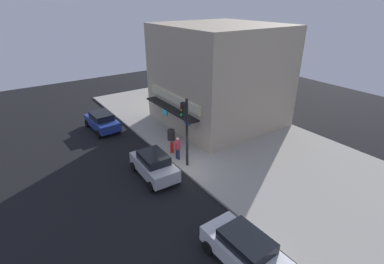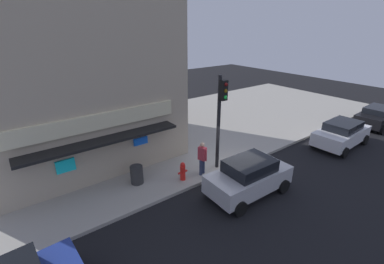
{
  "view_description": "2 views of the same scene",
  "coord_description": "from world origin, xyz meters",
  "px_view_note": "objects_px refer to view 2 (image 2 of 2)",
  "views": [
    {
      "loc": [
        14.08,
        -9.01,
        10.8
      ],
      "look_at": [
        -1.8,
        2.04,
        1.79
      ],
      "focal_mm": 27.07,
      "sensor_mm": 36.0,
      "label": 1
    },
    {
      "loc": [
        -8.8,
        -8.36,
        7.18
      ],
      "look_at": [
        -1.21,
        1.72,
        2.0
      ],
      "focal_mm": 24.65,
      "sensor_mm": 36.0,
      "label": 2
    }
  ],
  "objects_px": {
    "fire_hydrant": "(183,171)",
    "trash_can": "(137,175)",
    "traffic_light": "(220,111)",
    "parked_car_white": "(341,133)",
    "parked_car_silver": "(249,177)",
    "pedestrian": "(202,157)",
    "parked_car_black": "(377,116)"
  },
  "relations": [
    {
      "from": "pedestrian",
      "to": "parked_car_silver",
      "type": "distance_m",
      "value": 2.48
    },
    {
      "from": "fire_hydrant",
      "to": "traffic_light",
      "type": "bearing_deg",
      "value": -4.82
    },
    {
      "from": "trash_can",
      "to": "parked_car_white",
      "type": "height_order",
      "value": "parked_car_white"
    },
    {
      "from": "traffic_light",
      "to": "parked_car_black",
      "type": "xyz_separation_m",
      "value": [
        13.95,
        -2.28,
        -2.48
      ]
    },
    {
      "from": "trash_can",
      "to": "parked_car_silver",
      "type": "height_order",
      "value": "parked_car_silver"
    },
    {
      "from": "parked_car_silver",
      "to": "parked_car_black",
      "type": "relative_size",
      "value": 0.96
    },
    {
      "from": "pedestrian",
      "to": "parked_car_white",
      "type": "bearing_deg",
      "value": -14.36
    },
    {
      "from": "parked_car_black",
      "to": "parked_car_white",
      "type": "bearing_deg",
      "value": -179.17
    },
    {
      "from": "trash_can",
      "to": "parked_car_silver",
      "type": "xyz_separation_m",
      "value": [
        3.76,
        -3.57,
        0.27
      ]
    },
    {
      "from": "fire_hydrant",
      "to": "parked_car_black",
      "type": "height_order",
      "value": "parked_car_black"
    },
    {
      "from": "traffic_light",
      "to": "fire_hydrant",
      "type": "xyz_separation_m",
      "value": [
        -2.15,
        0.18,
        -2.66
      ]
    },
    {
      "from": "fire_hydrant",
      "to": "pedestrian",
      "type": "height_order",
      "value": "pedestrian"
    },
    {
      "from": "fire_hydrant",
      "to": "parked_car_black",
      "type": "bearing_deg",
      "value": -8.69
    },
    {
      "from": "trash_can",
      "to": "parked_car_black",
      "type": "distance_m",
      "value": 18.35
    },
    {
      "from": "fire_hydrant",
      "to": "parked_car_white",
      "type": "distance_m",
      "value": 10.69
    },
    {
      "from": "traffic_light",
      "to": "trash_can",
      "type": "bearing_deg",
      "value": 162.89
    },
    {
      "from": "parked_car_silver",
      "to": "traffic_light",
      "type": "bearing_deg",
      "value": 82.82
    },
    {
      "from": "traffic_light",
      "to": "pedestrian",
      "type": "relative_size",
      "value": 2.79
    },
    {
      "from": "traffic_light",
      "to": "parked_car_silver",
      "type": "height_order",
      "value": "traffic_light"
    },
    {
      "from": "parked_car_white",
      "to": "parked_car_silver",
      "type": "bearing_deg",
      "value": 179.71
    },
    {
      "from": "pedestrian",
      "to": "parked_car_silver",
      "type": "relative_size",
      "value": 0.44
    },
    {
      "from": "fire_hydrant",
      "to": "trash_can",
      "type": "height_order",
      "value": "fire_hydrant"
    },
    {
      "from": "traffic_light",
      "to": "parked_car_white",
      "type": "bearing_deg",
      "value": -16.02
    },
    {
      "from": "parked_car_white",
      "to": "parked_car_black",
      "type": "bearing_deg",
      "value": 0.83
    },
    {
      "from": "traffic_light",
      "to": "fire_hydrant",
      "type": "bearing_deg",
      "value": 175.18
    },
    {
      "from": "parked_car_white",
      "to": "trash_can",
      "type": "bearing_deg",
      "value": 163.62
    },
    {
      "from": "pedestrian",
      "to": "parked_car_black",
      "type": "relative_size",
      "value": 0.42
    },
    {
      "from": "parked_car_silver",
      "to": "parked_car_black",
      "type": "bearing_deg",
      "value": 0.16
    },
    {
      "from": "fire_hydrant",
      "to": "parked_car_black",
      "type": "relative_size",
      "value": 0.22
    },
    {
      "from": "parked_car_black",
      "to": "traffic_light",
      "type": "bearing_deg",
      "value": 170.72
    },
    {
      "from": "parked_car_white",
      "to": "pedestrian",
      "type": "bearing_deg",
      "value": 165.64
    },
    {
      "from": "parked_car_silver",
      "to": "fire_hydrant",
      "type": "bearing_deg",
      "value": 126.67
    }
  ]
}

